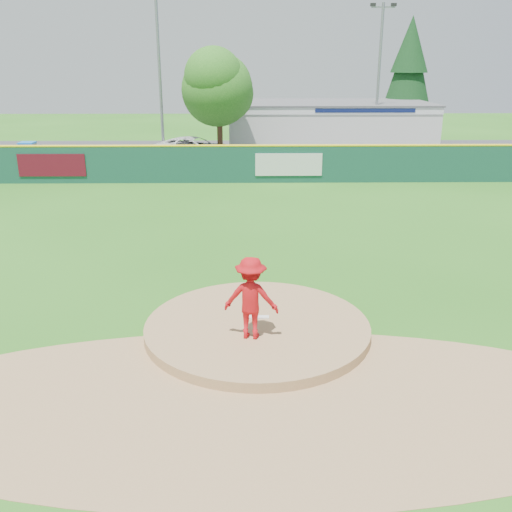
{
  "coord_description": "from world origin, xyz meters",
  "views": [
    {
      "loc": [
        -0.22,
        -12.64,
        6.36
      ],
      "look_at": [
        0.0,
        2.0,
        1.3
      ],
      "focal_mm": 40.0,
      "sensor_mm": 36.0,
      "label": 1
    }
  ],
  "objects_px": {
    "pitcher": "(251,298)",
    "conifer_tree": "(409,70)",
    "pool_building_grp": "(328,124)",
    "light_pole_right": "(379,72)",
    "light_pole_left": "(159,64)",
    "van": "(194,149)",
    "playground_slide": "(28,153)",
    "deciduous_tree": "(219,89)"
  },
  "relations": [
    {
      "from": "conifer_tree",
      "to": "light_pole_left",
      "type": "bearing_deg",
      "value": -154.65
    },
    {
      "from": "van",
      "to": "conifer_tree",
      "type": "xyz_separation_m",
      "value": [
        16.72,
        10.77,
        4.76
      ]
    },
    {
      "from": "pitcher",
      "to": "playground_slide",
      "type": "height_order",
      "value": "pitcher"
    },
    {
      "from": "pitcher",
      "to": "conifer_tree",
      "type": "relative_size",
      "value": 0.2
    },
    {
      "from": "pool_building_grp",
      "to": "deciduous_tree",
      "type": "xyz_separation_m",
      "value": [
        -8.0,
        -6.99,
        2.89
      ]
    },
    {
      "from": "light_pole_left",
      "to": "pitcher",
      "type": "bearing_deg",
      "value": -78.09
    },
    {
      "from": "pool_building_grp",
      "to": "deciduous_tree",
      "type": "relative_size",
      "value": 2.07
    },
    {
      "from": "van",
      "to": "light_pole_right",
      "type": "relative_size",
      "value": 0.55
    },
    {
      "from": "light_pole_left",
      "to": "light_pole_right",
      "type": "xyz_separation_m",
      "value": [
        15.0,
        2.0,
        -0.51
      ]
    },
    {
      "from": "deciduous_tree",
      "to": "conifer_tree",
      "type": "xyz_separation_m",
      "value": [
        15.0,
        11.0,
        0.99
      ]
    },
    {
      "from": "pool_building_grp",
      "to": "deciduous_tree",
      "type": "bearing_deg",
      "value": -138.84
    },
    {
      "from": "playground_slide",
      "to": "light_pole_left",
      "type": "distance_m",
      "value": 10.24
    },
    {
      "from": "pool_building_grp",
      "to": "pitcher",
      "type": "bearing_deg",
      "value": -100.66
    },
    {
      "from": "playground_slide",
      "to": "pitcher",
      "type": "bearing_deg",
      "value": -60.26
    },
    {
      "from": "pool_building_grp",
      "to": "deciduous_tree",
      "type": "height_order",
      "value": "deciduous_tree"
    },
    {
      "from": "playground_slide",
      "to": "deciduous_tree",
      "type": "xyz_separation_m",
      "value": [
        12.11,
        1.27,
        3.82
      ]
    },
    {
      "from": "light_pole_left",
      "to": "light_pole_right",
      "type": "relative_size",
      "value": 1.1
    },
    {
      "from": "light_pole_left",
      "to": "deciduous_tree",
      "type": "bearing_deg",
      "value": -26.57
    },
    {
      "from": "deciduous_tree",
      "to": "pitcher",
      "type": "bearing_deg",
      "value": -85.9
    },
    {
      "from": "pool_building_grp",
      "to": "deciduous_tree",
      "type": "distance_m",
      "value": 11.01
    },
    {
      "from": "pitcher",
      "to": "light_pole_right",
      "type": "distance_m",
      "value": 31.38
    },
    {
      "from": "conifer_tree",
      "to": "light_pole_right",
      "type": "bearing_deg",
      "value": -119.74
    },
    {
      "from": "van",
      "to": "conifer_tree",
      "type": "bearing_deg",
      "value": -40.02
    },
    {
      "from": "van",
      "to": "pool_building_grp",
      "type": "relative_size",
      "value": 0.36
    },
    {
      "from": "pool_building_grp",
      "to": "light_pole_right",
      "type": "bearing_deg",
      "value": -44.95
    },
    {
      "from": "deciduous_tree",
      "to": "light_pole_right",
      "type": "distance_m",
      "value": 11.75
    },
    {
      "from": "pitcher",
      "to": "conifer_tree",
      "type": "xyz_separation_m",
      "value": [
        13.16,
        36.7,
        4.32
      ]
    },
    {
      "from": "pitcher",
      "to": "van",
      "type": "relative_size",
      "value": 0.35
    },
    {
      "from": "pitcher",
      "to": "deciduous_tree",
      "type": "xyz_separation_m",
      "value": [
        -1.84,
        25.7,
        3.33
      ]
    },
    {
      "from": "light_pole_right",
      "to": "van",
      "type": "bearing_deg",
      "value": -163.5
    },
    {
      "from": "van",
      "to": "pool_building_grp",
      "type": "height_order",
      "value": "pool_building_grp"
    },
    {
      "from": "deciduous_tree",
      "to": "light_pole_left",
      "type": "height_order",
      "value": "light_pole_left"
    },
    {
      "from": "playground_slide",
      "to": "conifer_tree",
      "type": "distance_m",
      "value": 30.15
    },
    {
      "from": "playground_slide",
      "to": "pool_building_grp",
      "type": "bearing_deg",
      "value": 22.33
    },
    {
      "from": "conifer_tree",
      "to": "light_pole_left",
      "type": "distance_m",
      "value": 21.03
    },
    {
      "from": "conifer_tree",
      "to": "light_pole_left",
      "type": "height_order",
      "value": "light_pole_left"
    },
    {
      "from": "pool_building_grp",
      "to": "playground_slide",
      "type": "height_order",
      "value": "pool_building_grp"
    },
    {
      "from": "pitcher",
      "to": "playground_slide",
      "type": "xyz_separation_m",
      "value": [
        -13.96,
        24.43,
        -0.49
      ]
    },
    {
      "from": "playground_slide",
      "to": "deciduous_tree",
      "type": "height_order",
      "value": "deciduous_tree"
    },
    {
      "from": "light_pole_left",
      "to": "light_pole_right",
      "type": "distance_m",
      "value": 15.14
    },
    {
      "from": "light_pole_left",
      "to": "pool_building_grp",
      "type": "bearing_deg",
      "value": 22.6
    },
    {
      "from": "pitcher",
      "to": "van",
      "type": "bearing_deg",
      "value": -72.38
    }
  ]
}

